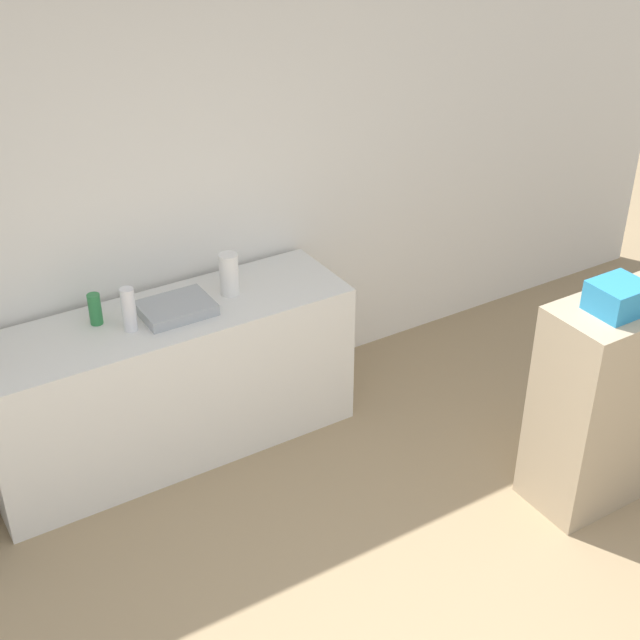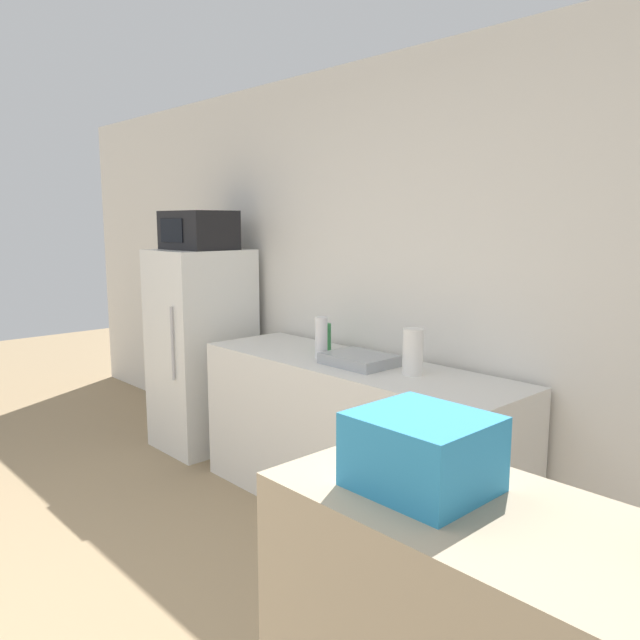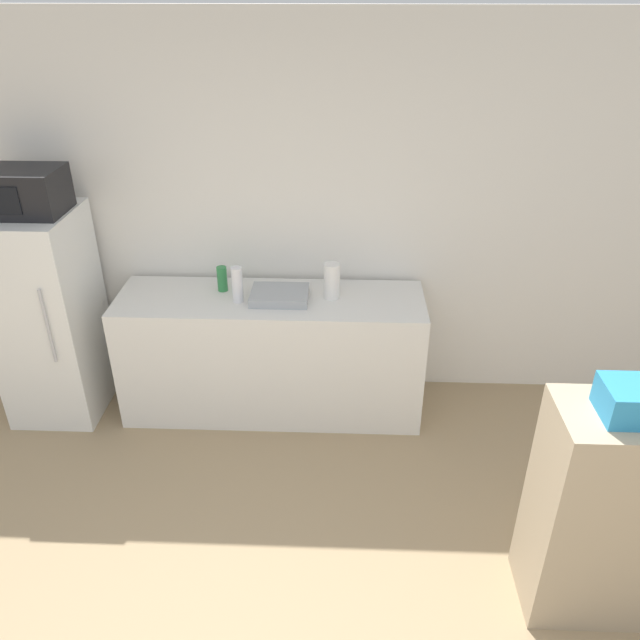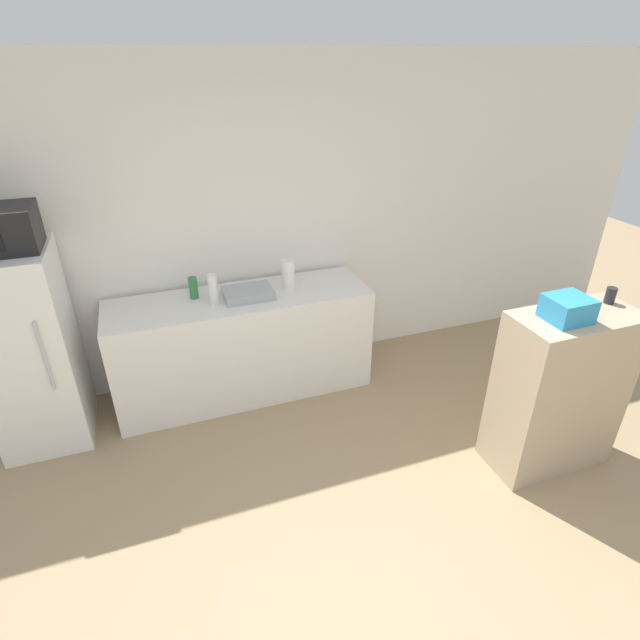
# 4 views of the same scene
# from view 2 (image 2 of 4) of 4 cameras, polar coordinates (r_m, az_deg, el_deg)

# --- Properties ---
(wall_back) EXTENTS (8.00, 0.06, 2.60)m
(wall_back) POSITION_cam_2_polar(r_m,az_deg,el_deg) (3.68, 7.65, 3.33)
(wall_back) COLOR white
(wall_back) RESTS_ON ground_plane
(refrigerator) EXTENTS (0.58, 0.66, 1.46)m
(refrigerator) POSITION_cam_2_polar(r_m,az_deg,el_deg) (4.67, -10.74, -2.64)
(refrigerator) COLOR white
(refrigerator) RESTS_ON ground_plane
(microwave) EXTENTS (0.53, 0.37, 0.27)m
(microwave) POSITION_cam_2_polar(r_m,az_deg,el_deg) (4.57, -11.08, 8.06)
(microwave) COLOR black
(microwave) RESTS_ON refrigerator
(counter) EXTENTS (2.05, 0.61, 0.88)m
(counter) POSITION_cam_2_polar(r_m,az_deg,el_deg) (3.63, 2.94, -10.64)
(counter) COLOR silver
(counter) RESTS_ON ground_plane
(sink_basin) EXTENTS (0.38, 0.29, 0.06)m
(sink_basin) POSITION_cam_2_polar(r_m,az_deg,el_deg) (3.45, 3.59, -3.63)
(sink_basin) COLOR #9EA3A8
(sink_basin) RESTS_ON counter
(bottle_tall) EXTENTS (0.07, 0.07, 0.24)m
(bottle_tall) POSITION_cam_2_polar(r_m,az_deg,el_deg) (3.59, 0.12, -1.62)
(bottle_tall) COLOR silver
(bottle_tall) RESTS_ON counter
(bottle_short) EXTENTS (0.07, 0.07, 0.17)m
(bottle_short) POSITION_cam_2_polar(r_m,az_deg,el_deg) (3.79, 0.51, -1.59)
(bottle_short) COLOR #2D7F42
(bottle_short) RESTS_ON counter
(basket) EXTENTS (0.25, 0.22, 0.15)m
(basket) POSITION_cam_2_polar(r_m,az_deg,el_deg) (1.24, 9.34, -11.80)
(basket) COLOR #2D8EC6
(basket) RESTS_ON shelf_cabinet
(paper_towel_roll) EXTENTS (0.11, 0.11, 0.24)m
(paper_towel_roll) POSITION_cam_2_polar(r_m,az_deg,el_deg) (3.24, 8.50, -2.89)
(paper_towel_roll) COLOR white
(paper_towel_roll) RESTS_ON counter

